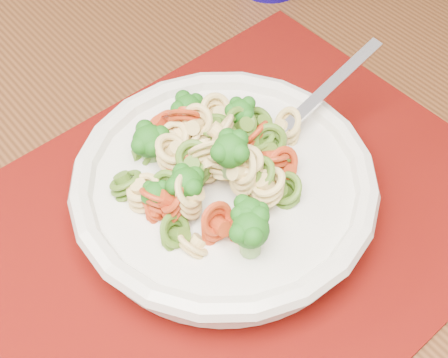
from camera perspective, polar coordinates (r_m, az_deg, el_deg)
name	(u,v)px	position (r m, az deg, el deg)	size (l,w,h in m)	color
dining_table	(220,215)	(0.67, -0.32, -3.29)	(1.49, 1.12, 0.74)	#5A3219
placemat	(233,219)	(0.53, 0.79, -3.66)	(0.46, 0.36, 0.00)	#5D0E04
pasta_bowl	(224,187)	(0.52, 0.00, -0.73)	(0.25, 0.25, 0.05)	silver
pasta_broccoli_heap	(224,174)	(0.50, 0.00, 0.42)	(0.22, 0.22, 0.06)	#F1CC77
fork	(265,147)	(0.52, 3.77, 2.97)	(0.19, 0.02, 0.01)	silver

